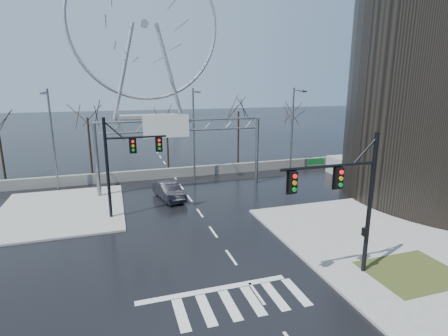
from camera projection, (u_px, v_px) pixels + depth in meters
name	position (u px, v px, depth m)	size (l,w,h in m)	color
ground	(231.00, 257.00, 21.51)	(260.00, 260.00, 0.00)	black
sidewalk_right_ext	(348.00, 225.00, 26.31)	(12.00, 10.00, 0.15)	gray
sidewalk_far	(61.00, 210.00, 29.33)	(10.00, 12.00, 0.15)	gray
grass_strip	(412.00, 272.00, 19.52)	(5.00, 4.00, 0.02)	#37411B
barrier_wall	(175.00, 173.00, 39.89)	(52.00, 0.50, 1.10)	slate
signal_mast_near	(350.00, 193.00, 18.16)	(5.52, 0.41, 8.00)	black
signal_mast_far	(122.00, 158.00, 26.93)	(4.72, 0.41, 8.00)	black
sign_gantry	(178.00, 139.00, 34.03)	(16.36, 0.40, 7.60)	slate
streetlight_left	(51.00, 133.00, 33.38)	(0.50, 2.55, 10.00)	slate
streetlight_mid	(194.00, 127.00, 37.54)	(0.50, 2.55, 10.00)	slate
streetlight_right	(294.00, 123.00, 41.10)	(0.50, 2.55, 10.00)	slate
tree_left	(88.00, 125.00, 39.19)	(3.75, 3.75, 7.50)	black
tree_center	(167.00, 128.00, 42.98)	(3.25, 3.25, 6.50)	black
tree_right	(238.00, 118.00, 44.48)	(3.90, 3.90, 7.80)	black
tree_far_right	(292.00, 122.00, 47.51)	(3.40, 3.40, 6.80)	black
ferris_wheel	(145.00, 30.00, 104.82)	(45.00, 6.00, 50.91)	gray
car	(169.00, 191.00, 32.25)	(1.65, 4.74, 1.56)	black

